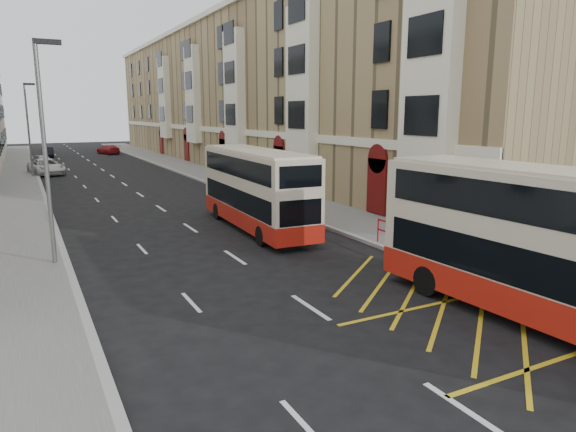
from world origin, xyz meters
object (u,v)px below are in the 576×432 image
car_dark (48,152)px  pedestrian_far (537,266)px  street_lamp_far (29,125)px  white_van (46,167)px  double_decker_rear (256,189)px  double_decker_front (555,249)px  car_silver (43,161)px  car_red (108,149)px  street_lamp_near (45,141)px

car_dark → pedestrian_far: bearing=-78.0°
street_lamp_far → white_van: street_lamp_far is taller
double_decker_rear → pedestrian_far: double_decker_rear is taller
double_decker_front → car_silver: 53.10m
white_van → car_red: white_van is taller
double_decker_front → car_red: bearing=88.1°
car_red → double_decker_front: bearing=74.9°
white_van → car_silver: size_ratio=1.41×
street_lamp_near → double_decker_front: size_ratio=0.75×
white_van → car_silver: bearing=79.2°
street_lamp_far → double_decker_front: (11.35, -42.10, -2.49)m
street_lamp_far → car_silver: (1.20, 9.99, -4.00)m
car_silver → car_dark: size_ratio=0.94×
street_lamp_near → double_decker_front: (11.35, -12.10, -2.49)m
car_red → pedestrian_far: bearing=76.1°
street_lamp_near → pedestrian_far: (12.70, -10.66, -3.54)m
street_lamp_near → car_dark: bearing=87.5°
white_van → car_dark: white_van is taller
white_van → car_silver: 7.97m
double_decker_front → white_van: size_ratio=2.02×
car_silver → double_decker_front: bearing=-93.5°
double_decker_front → double_decker_rear: double_decker_front is taller
car_silver → car_red: car_red is taller
car_silver → car_dark: 12.98m
double_decker_front → car_silver: (-10.15, 52.10, -1.50)m
white_van → double_decker_rear: bearing=-85.3°
pedestrian_far → white_van: size_ratio=0.36×
street_lamp_far → double_decker_rear: (9.17, -27.77, -2.65)m
double_decker_front → street_lamp_far: bearing=102.1°
street_lamp_near → double_decker_rear: 9.80m
street_lamp_far → pedestrian_far: bearing=-72.7°
street_lamp_near → double_decker_rear: (9.17, 2.23, -2.65)m
car_silver → car_dark: bearing=70.7°
car_silver → car_dark: (1.08, 12.93, 0.02)m
pedestrian_far → car_red: size_ratio=0.43×
car_dark → double_decker_front: bearing=-79.4°
pedestrian_far → car_silver: (-11.50, 50.65, -0.46)m
double_decker_front → double_decker_rear: 14.50m
double_decker_front → car_dark: bearing=95.0°
street_lamp_far → car_dark: 23.38m
white_van → car_red: size_ratio=1.19×
street_lamp_far → car_red: (10.04, 24.87, -3.99)m
pedestrian_far → car_dark: size_ratio=0.47×
white_van → street_lamp_near: bearing=-102.4°
double_decker_rear → car_dark: double_decker_rear is taller
street_lamp_near → street_lamp_far: same height
car_dark → street_lamp_far: bearing=-93.0°
street_lamp_near → car_silver: bearing=88.3°
street_lamp_far → car_silver: size_ratio=2.13×
pedestrian_far → car_silver: bearing=-36.8°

